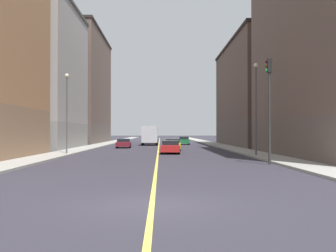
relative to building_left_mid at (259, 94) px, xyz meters
name	(u,v)px	position (x,y,z in m)	size (l,w,h in m)	color
ground_plane	(152,205)	(-15.01, -47.13, -7.69)	(400.00, 400.00, 0.00)	#2F2C36
sidewalk_left	(218,145)	(-5.96, 1.87, -7.61)	(2.66, 168.00, 0.15)	#9E9B93
sidewalk_right	(100,145)	(-24.05, 1.87, -7.61)	(2.66, 168.00, 0.15)	#9E9B93
lane_center_stripe	(159,145)	(-15.01, 1.87, -7.68)	(0.16, 154.00, 0.01)	#E5D14C
building_left_mid	(259,94)	(0.00, 0.00, 0.00)	(9.56, 26.16, 15.35)	brown
building_right_midblock	(38,77)	(-30.01, -9.25, 1.25)	(9.56, 17.18, 17.85)	gray
building_right_distant	(77,89)	(-30.01, 14.15, 2.36)	(9.56, 24.37, 20.07)	brown
traffic_light_left_near	(269,97)	(-7.71, -33.17, -3.31)	(0.40, 0.32, 6.86)	#2D2D2D
street_lamp_left_near	(256,100)	(-6.69, -25.41, -2.86)	(0.36, 0.36, 7.80)	#4C4C51
street_lamp_right_near	(67,105)	(-23.32, -22.40, -3.13)	(0.36, 0.36, 7.29)	#4C4C51
car_maroon	(124,143)	(-19.60, -6.51, -7.09)	(2.05, 4.47, 1.20)	maroon
car_green	(184,141)	(-10.88, 6.62, -7.04)	(1.81, 4.04, 1.33)	#1E6B38
car_red	(171,147)	(-13.77, -20.25, -7.06)	(2.00, 4.21, 1.27)	red
car_orange	(151,140)	(-16.50, 13.04, -7.02)	(1.97, 4.21, 1.36)	orange
car_yellow	(173,145)	(-13.35, -13.82, -7.04)	(1.91, 4.61, 1.32)	gold
box_truck	(150,135)	(-16.42, 3.73, -6.07)	(2.48, 6.73, 3.00)	beige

